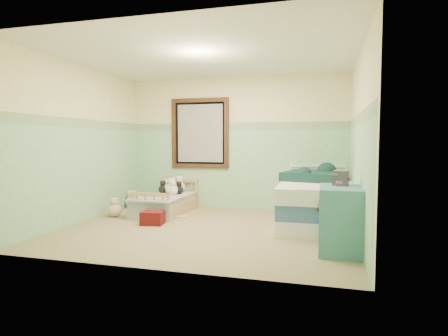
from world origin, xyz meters
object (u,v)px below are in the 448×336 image
(dresser, at_px, (340,219))
(plush_floor_cream, at_px, (132,202))
(plush_floor_tan, at_px, (115,210))
(twin_bed_frame, at_px, (316,217))
(red_pillow, at_px, (153,218))
(floor_book, at_px, (179,217))
(toddler_bed_frame, at_px, (167,207))

(dresser, bearing_deg, plush_floor_cream, 152.92)
(plush_floor_tan, relative_size, twin_bed_frame, 0.11)
(red_pillow, bearing_deg, plush_floor_cream, 130.38)
(plush_floor_tan, relative_size, red_pillow, 0.68)
(dresser, distance_m, floor_book, 2.90)
(plush_floor_cream, bearing_deg, twin_bed_frame, -8.48)
(dresser, height_order, floor_book, dresser)
(red_pillow, bearing_deg, twin_bed_frame, 16.02)
(dresser, relative_size, floor_book, 2.87)
(plush_floor_tan, xyz_separation_m, red_pillow, (0.89, -0.36, -0.01))
(twin_bed_frame, xyz_separation_m, red_pillow, (-2.45, -0.70, -0.01))
(plush_floor_tan, height_order, dresser, dresser)
(plush_floor_cream, height_order, red_pillow, plush_floor_cream)
(toddler_bed_frame, distance_m, red_pillow, 0.99)
(red_pillow, bearing_deg, plush_floor_tan, 157.76)
(plush_floor_tan, relative_size, floor_book, 0.85)
(dresser, bearing_deg, red_pillow, 165.42)
(toddler_bed_frame, distance_m, dresser, 3.41)
(toddler_bed_frame, relative_size, plush_floor_cream, 6.16)
(toddler_bed_frame, bearing_deg, twin_bed_frame, -5.83)
(toddler_bed_frame, relative_size, plush_floor_tan, 6.36)
(toddler_bed_frame, distance_m, twin_bed_frame, 2.66)
(plush_floor_tan, distance_m, red_pillow, 0.96)
(plush_floor_tan, distance_m, dresser, 3.81)
(plush_floor_tan, bearing_deg, floor_book, 12.65)
(toddler_bed_frame, distance_m, plush_floor_tan, 0.92)
(plush_floor_tan, relative_size, dresser, 0.29)
(twin_bed_frame, xyz_separation_m, floor_book, (-2.26, -0.10, -0.10))
(floor_book, bearing_deg, red_pillow, -116.08)
(toddler_bed_frame, xyz_separation_m, floor_book, (0.39, -0.37, -0.08))
(plush_floor_cream, relative_size, red_pillow, 0.70)
(plush_floor_cream, bearing_deg, dresser, -27.08)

